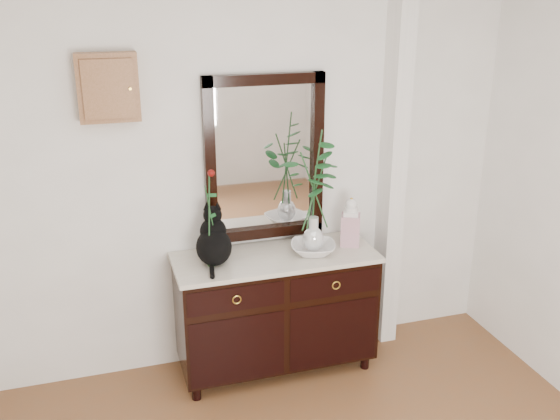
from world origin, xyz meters
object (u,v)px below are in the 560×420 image
object	(u,v)px
sideboard	(276,306)
cat	(214,236)
lotus_bowl	(313,248)
ginger_jar	(351,221)

from	to	relation	value
sideboard	cat	size ratio (longest dim) A/B	3.63
sideboard	lotus_bowl	bearing A→B (deg)	-9.27
cat	sideboard	bearing A→B (deg)	8.87
ginger_jar	cat	bearing A→B (deg)	-178.71
ginger_jar	sideboard	bearing A→B (deg)	-177.08
cat	lotus_bowl	xyz separation A→B (m)	(0.65, -0.05, -0.15)
sideboard	ginger_jar	bearing A→B (deg)	2.92
lotus_bowl	ginger_jar	world-z (taller)	ginger_jar
sideboard	ginger_jar	size ratio (longest dim) A/B	3.92
sideboard	cat	distance (m)	0.69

